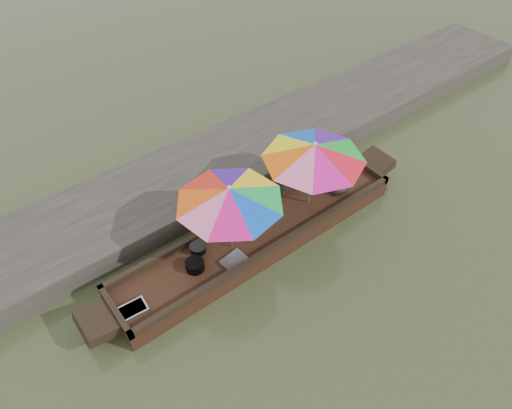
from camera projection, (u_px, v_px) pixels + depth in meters
water at (259, 243)px, 9.14m from camera, size 80.00×80.00×0.00m
dock at (199, 176)px, 10.20m from camera, size 22.00×2.20×0.50m
boat_hull at (259, 237)px, 9.02m from camera, size 6.14×1.20×0.35m
cooking_pot at (195, 265)px, 8.19m from camera, size 0.34×0.34×0.18m
tray_crayfish at (133, 310)px, 7.58m from camera, size 0.48×0.35×0.09m
tray_scallop at (234, 260)px, 8.34m from camera, size 0.49×0.36×0.06m
charcoal_grill at (198, 249)px, 8.49m from camera, size 0.29×0.29×0.14m
supply_bag at (218, 228)px, 8.77m from camera, size 0.31×0.26×0.26m
vendor at (342, 172)px, 9.32m from camera, size 0.55×0.37×1.09m
umbrella_bow at (231, 218)px, 8.07m from camera, size 2.28×2.28×1.55m
umbrella_stern at (312, 174)px, 8.92m from camera, size 2.05×2.05×1.55m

